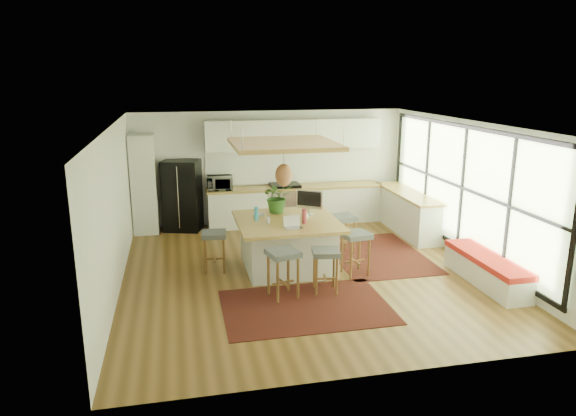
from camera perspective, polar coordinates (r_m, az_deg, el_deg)
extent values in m
plane|color=brown|center=(9.73, 1.78, -6.94)|extent=(7.00, 7.00, 0.00)
plane|color=white|center=(9.10, 1.92, 9.09)|extent=(7.00, 7.00, 0.00)
plane|color=silver|center=(12.68, -1.97, 4.46)|extent=(6.50, 0.00, 6.50)
plane|color=silver|center=(6.14, 9.78, -6.78)|extent=(6.50, 0.00, 6.50)
plane|color=silver|center=(9.13, -18.38, -0.25)|extent=(0.00, 7.00, 7.00)
plane|color=silver|center=(10.57, 19.21, 1.63)|extent=(0.00, 7.00, 7.00)
cube|color=silver|center=(12.24, -15.42, 2.50)|extent=(0.55, 0.60, 2.25)
cube|color=silver|center=(12.67, 0.77, 0.25)|extent=(4.20, 0.60, 0.88)
cube|color=olive|center=(12.57, 0.78, 2.28)|extent=(4.24, 0.64, 0.05)
cube|color=white|center=(12.77, 0.48, 4.54)|extent=(4.20, 0.02, 0.80)
cube|color=silver|center=(12.50, 0.65, 8.03)|extent=(4.20, 0.34, 0.70)
cube|color=silver|center=(12.35, 12.85, -0.50)|extent=(0.60, 2.50, 0.88)
cube|color=olive|center=(12.24, 12.97, 1.58)|extent=(0.64, 2.54, 0.05)
cube|color=black|center=(8.35, 1.96, -10.69)|extent=(2.60, 1.80, 0.01)
cube|color=black|center=(10.74, 9.62, -5.03)|extent=(1.80, 2.60, 0.01)
imported|color=#A5A5AA|center=(12.23, -7.45, 2.89)|extent=(0.61, 0.36, 0.40)
imported|color=#1E4C19|center=(10.12, -1.16, 0.89)|extent=(0.66, 0.71, 0.49)
imported|color=silver|center=(9.85, -3.24, -0.82)|extent=(0.26, 0.26, 0.06)
cylinder|color=#2F98BE|center=(9.62, -3.43, -0.80)|extent=(0.07, 0.07, 0.19)
cylinder|color=silver|center=(9.40, -2.29, -1.14)|extent=(0.07, 0.07, 0.19)
cylinder|color=#A1353F|center=(9.39, 1.78, -1.16)|extent=(0.07, 0.07, 0.19)
cylinder|color=silver|center=(9.74, 1.86, -0.58)|extent=(0.07, 0.07, 0.19)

